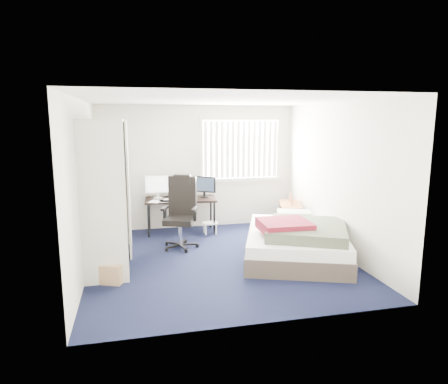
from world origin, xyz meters
TOP-DOWN VIEW (x-y plane):
  - ground at (0.00, 0.00)m, footprint 4.20×4.20m
  - room_shell at (0.00, 0.00)m, footprint 4.20×4.20m
  - window_assembly at (0.90, 2.04)m, footprint 1.72×0.09m
  - closet at (-1.67, 0.27)m, footprint 0.64×1.84m
  - desk at (-0.40, 1.76)m, footprint 1.43×0.73m
  - office_chair at (-0.51, 0.81)m, footprint 0.76×0.76m
  - footstool at (0.13, 1.48)m, footprint 0.28×0.23m
  - nightstand at (1.75, 1.34)m, footprint 0.63×0.90m
  - bed at (1.25, -0.16)m, footprint 2.16×2.47m
  - pine_box at (-1.65, -0.54)m, footprint 0.44×0.39m

SIDE VIEW (x-z plane):
  - ground at x=0.00m, z-range 0.00..0.00m
  - pine_box at x=-1.65m, z-range 0.00..0.27m
  - footstool at x=0.13m, z-range 0.06..0.29m
  - bed at x=1.25m, z-range -0.05..0.63m
  - office_chair at x=-0.51m, z-range -0.15..1.12m
  - nightstand at x=1.75m, z-range 0.12..0.87m
  - desk at x=-0.40m, z-range 0.15..1.29m
  - closet at x=-1.67m, z-range 0.24..2.46m
  - room_shell at x=0.00m, z-range -0.59..3.61m
  - window_assembly at x=0.90m, z-range 0.94..2.26m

